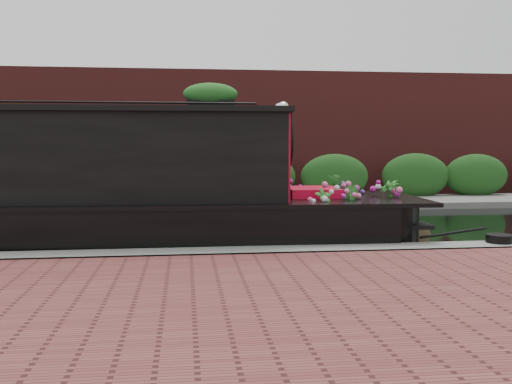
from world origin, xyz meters
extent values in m
plane|color=black|center=(0.00, 0.00, 0.00)|extent=(80.00, 80.00, 0.00)
cube|color=slate|center=(0.00, -3.30, 0.00)|extent=(40.00, 0.60, 0.50)
cube|color=brown|center=(0.00, -7.00, 0.00)|extent=(40.00, 7.00, 0.50)
cube|color=slate|center=(0.00, 4.20, 0.00)|extent=(40.00, 2.40, 0.34)
cube|color=#1B4416|center=(0.00, 5.10, 0.00)|extent=(40.00, 1.10, 2.80)
cube|color=#5C201F|center=(0.00, 7.20, 0.00)|extent=(40.00, 1.00, 8.00)
cube|color=red|center=(1.51, -1.81, 1.49)|extent=(0.11, 1.83, 1.41)
cube|color=black|center=(0.12, -2.74, 1.57)|extent=(0.94, 0.06, 0.58)
cube|color=red|center=(2.05, -1.81, 0.73)|extent=(0.86, 0.96, 0.52)
sphere|color=silver|center=(1.52, -1.95, 2.31)|extent=(0.19, 0.19, 0.19)
sphere|color=silver|center=(1.52, -1.66, 2.31)|extent=(0.19, 0.19, 0.19)
cube|color=black|center=(0.35, -1.81, 2.35)|extent=(0.77, 0.25, 0.15)
ellipsoid|color=orange|center=(0.35, -1.81, 2.55)|extent=(0.84, 0.26, 0.25)
imported|color=#256221|center=(2.06, -2.55, 0.76)|extent=(0.36, 0.30, 0.57)
imported|color=#256221|center=(2.51, -2.40, 0.77)|extent=(0.32, 0.37, 0.59)
imported|color=#256221|center=(2.78, -1.33, 0.82)|extent=(0.84, 0.83, 0.70)
imported|color=#256221|center=(3.29, -2.04, 0.80)|extent=(0.47, 0.47, 0.65)
imported|color=#256221|center=(1.88, -1.08, 0.78)|extent=(0.22, 0.32, 0.61)
cylinder|color=brown|center=(3.88, -1.81, 0.18)|extent=(0.35, 0.44, 0.35)
cylinder|color=black|center=(4.61, -3.18, 0.31)|extent=(0.39, 0.39, 0.12)
camera|label=1|loc=(-0.06, -11.12, 1.75)|focal=40.00mm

